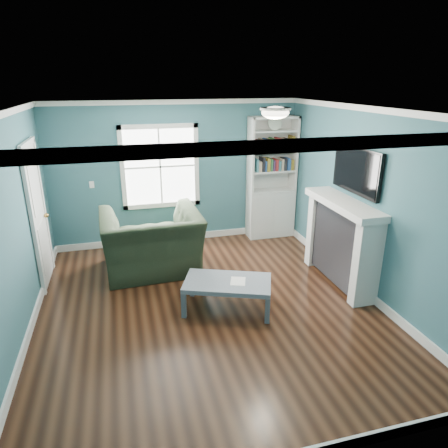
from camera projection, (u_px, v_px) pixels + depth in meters
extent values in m
plane|color=black|center=(208.00, 306.00, 5.46)|extent=(5.00, 5.00, 0.00)
plane|color=#336A71|center=(177.00, 174.00, 7.28)|extent=(4.50, 0.00, 4.50)
plane|color=#336A71|center=(287.00, 330.00, 2.74)|extent=(4.50, 0.00, 4.50)
plane|color=#336A71|center=(11.00, 233.00, 4.46)|extent=(0.00, 5.00, 5.00)
plane|color=#336A71|center=(364.00, 203.00, 5.56)|extent=(0.00, 5.00, 5.00)
plane|color=white|center=(205.00, 109.00, 4.57)|extent=(5.00, 5.00, 0.00)
cube|color=white|center=(180.00, 237.00, 7.69)|extent=(4.50, 0.03, 0.12)
cube|color=white|center=(31.00, 327.00, 4.89)|extent=(0.03, 5.00, 0.12)
cube|color=white|center=(354.00, 282.00, 5.98)|extent=(0.03, 5.00, 0.12)
cube|color=white|center=(174.00, 102.00, 6.83)|extent=(4.50, 0.04, 0.08)
cube|color=white|center=(297.00, 145.00, 2.33)|extent=(4.50, 0.04, 0.08)
cube|color=white|center=(375.00, 109.00, 5.12)|extent=(0.04, 5.00, 0.08)
cube|color=white|center=(160.00, 167.00, 7.15)|extent=(1.24, 0.01, 1.34)
cube|color=white|center=(122.00, 169.00, 6.98)|extent=(0.08, 0.06, 1.50)
cube|color=white|center=(196.00, 165.00, 7.30)|extent=(0.08, 0.06, 1.50)
cube|color=white|center=(162.00, 205.00, 7.38)|extent=(1.40, 0.06, 0.08)
cube|color=white|center=(158.00, 126.00, 6.90)|extent=(1.40, 0.06, 0.08)
cube|color=white|center=(160.00, 167.00, 7.14)|extent=(1.24, 0.03, 0.03)
cube|color=white|center=(160.00, 167.00, 7.14)|extent=(0.03, 0.03, 1.34)
cube|color=silver|center=(270.00, 213.00, 7.82)|extent=(0.90, 0.35, 0.90)
cube|color=silver|center=(251.00, 156.00, 7.32)|extent=(0.04, 0.35, 1.40)
cube|color=silver|center=(294.00, 154.00, 7.53)|extent=(0.04, 0.35, 1.40)
cube|color=silver|center=(269.00, 153.00, 7.57)|extent=(0.90, 0.02, 1.40)
cube|color=silver|center=(274.00, 117.00, 7.19)|extent=(0.90, 0.35, 0.04)
cube|color=silver|center=(271.00, 190.00, 7.66)|extent=(0.84, 0.33, 0.03)
cube|color=silver|center=(272.00, 171.00, 7.53)|extent=(0.84, 0.33, 0.03)
cube|color=silver|center=(273.00, 151.00, 7.40)|extent=(0.84, 0.33, 0.03)
cube|color=silver|center=(273.00, 131.00, 7.27)|extent=(0.84, 0.33, 0.03)
cube|color=teal|center=(272.00, 164.00, 7.47)|extent=(0.70, 0.25, 0.22)
cube|color=tan|center=(273.00, 144.00, 7.34)|extent=(0.70, 0.25, 0.22)
cylinder|color=beige|center=(275.00, 123.00, 7.18)|extent=(0.26, 0.06, 0.26)
cube|color=black|center=(342.00, 245.00, 5.94)|extent=(0.30, 1.20, 1.10)
cube|color=black|center=(339.00, 257.00, 6.00)|extent=(0.22, 0.65, 0.70)
cube|color=silver|center=(367.00, 264.00, 5.33)|extent=(0.36, 0.16, 1.20)
cube|color=silver|center=(319.00, 230.00, 6.54)|extent=(0.36, 0.16, 1.20)
cube|color=silver|center=(344.00, 204.00, 5.71)|extent=(0.44, 1.58, 0.10)
cube|color=black|center=(357.00, 170.00, 5.58)|extent=(0.06, 1.10, 0.65)
cube|color=silver|center=(38.00, 217.00, 5.84)|extent=(0.04, 0.80, 2.05)
cube|color=white|center=(33.00, 228.00, 5.43)|extent=(0.05, 0.08, 2.13)
cube|color=white|center=(44.00, 208.00, 6.25)|extent=(0.05, 0.08, 2.13)
cube|color=white|center=(27.00, 144.00, 5.47)|extent=(0.05, 0.98, 0.08)
sphere|color=#BF8C3F|center=(46.00, 215.00, 6.15)|extent=(0.07, 0.07, 0.07)
ellipsoid|color=white|center=(275.00, 113.00, 4.90)|extent=(0.34, 0.34, 0.15)
cylinder|color=white|center=(275.00, 109.00, 4.88)|extent=(0.38, 0.38, 0.03)
cube|color=white|center=(92.00, 185.00, 6.94)|extent=(0.08, 0.01, 0.12)
imported|color=black|center=(151.00, 232.00, 6.26)|extent=(1.55, 1.04, 1.32)
cube|color=#4B515A|center=(184.00, 305.00, 5.16)|extent=(0.08, 0.08, 0.35)
cube|color=#4B515A|center=(267.00, 310.00, 5.04)|extent=(0.08, 0.08, 0.35)
cube|color=#4B515A|center=(192.00, 284.00, 5.68)|extent=(0.08, 0.08, 0.35)
cube|color=#4B515A|center=(268.00, 289.00, 5.56)|extent=(0.08, 0.08, 0.35)
cube|color=#515B69|center=(228.00, 283.00, 5.29)|extent=(1.29, 1.00, 0.06)
cube|color=white|center=(238.00, 281.00, 5.27)|extent=(0.27, 0.30, 0.00)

